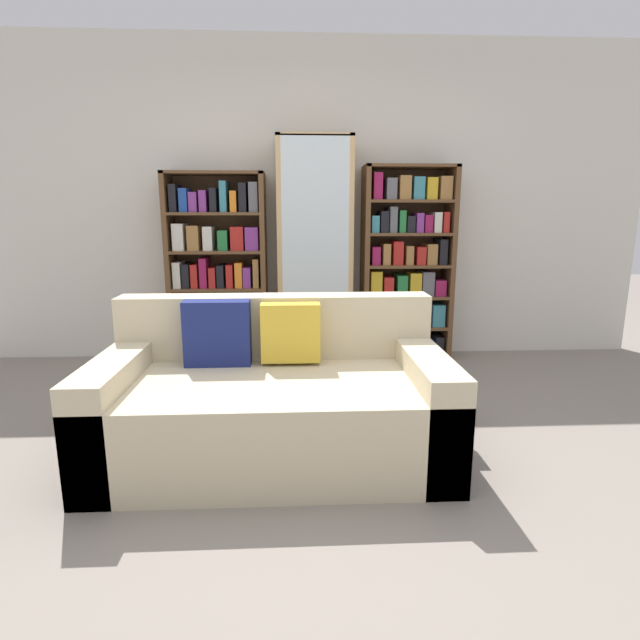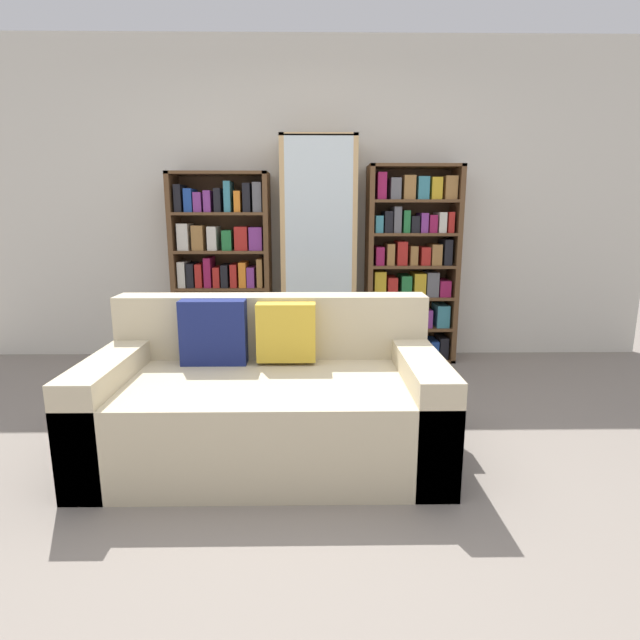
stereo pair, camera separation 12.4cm
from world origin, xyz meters
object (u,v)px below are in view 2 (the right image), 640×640
bookshelf_right (411,266)px  couch (268,400)px  bookshelf_left (223,273)px  display_cabinet (318,253)px  wine_bottle (404,363)px

bookshelf_right → couch: bearing=-121.9°
bookshelf_left → display_cabinet: 0.83m
couch → display_cabinet: display_cabinet is taller
couch → bookshelf_right: size_ratio=1.08×
display_cabinet → bookshelf_left: bearing=178.9°
display_cabinet → wine_bottle: size_ratio=5.53×
wine_bottle → bookshelf_left: bearing=158.2°
bookshelf_left → wine_bottle: bearing=-21.8°
bookshelf_right → wine_bottle: (-0.14, -0.59, -0.68)m
bookshelf_left → bookshelf_right: size_ratio=0.96×
display_cabinet → wine_bottle: (0.65, -0.57, -0.79)m
wine_bottle → couch: bearing=-129.2°
bookshelf_right → display_cabinet: bearing=-178.9°
couch → display_cabinet: 1.87m
bookshelf_left → wine_bottle: bookshelf_left is taller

